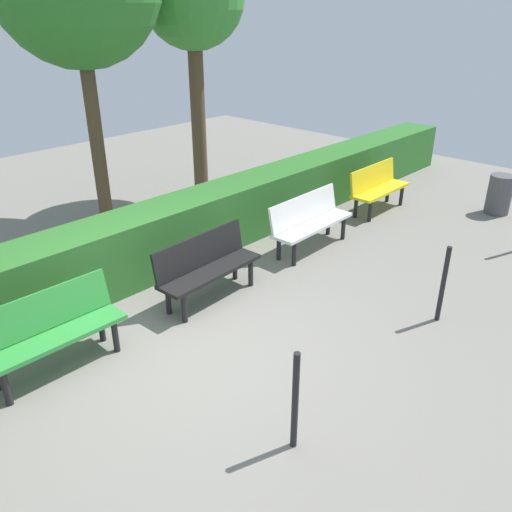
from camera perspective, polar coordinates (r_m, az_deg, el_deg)
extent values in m
plane|color=gray|center=(6.04, -6.46, -10.01)|extent=(19.88, 19.88, 0.00)
cube|color=yellow|center=(10.04, 13.57, 7.07)|extent=(1.46, 0.44, 0.05)
cube|color=yellow|center=(10.06, 12.77, 8.59)|extent=(1.46, 0.12, 0.42)
cylinder|color=black|center=(10.53, 15.74, 6.42)|extent=(0.07, 0.07, 0.39)
cylinder|color=black|center=(10.66, 14.32, 6.82)|extent=(0.07, 0.07, 0.39)
cylinder|color=black|center=(9.57, 12.46, 4.84)|extent=(0.07, 0.07, 0.39)
cylinder|color=black|center=(9.71, 10.95, 5.30)|extent=(0.07, 0.07, 0.39)
cube|color=white|center=(8.21, 6.31, 3.43)|extent=(1.63, 0.45, 0.05)
cube|color=white|center=(8.23, 5.32, 5.29)|extent=(1.62, 0.16, 0.42)
cylinder|color=black|center=(8.73, 9.61, 3.04)|extent=(0.07, 0.07, 0.39)
cylinder|color=black|center=(8.88, 7.99, 3.56)|extent=(0.07, 0.07, 0.39)
cylinder|color=black|center=(7.73, 4.23, 0.27)|extent=(0.07, 0.07, 0.39)
cylinder|color=black|center=(7.90, 2.53, 0.90)|extent=(0.07, 0.07, 0.39)
cube|color=black|center=(6.76, -5.00, -1.66)|extent=(1.55, 0.48, 0.05)
cube|color=black|center=(6.78, -6.21, 0.59)|extent=(1.53, 0.17, 0.42)
cylinder|color=black|center=(7.16, -0.59, -1.87)|extent=(0.07, 0.07, 0.39)
cylinder|color=black|center=(7.34, -2.35, -1.16)|extent=(0.07, 0.07, 0.39)
cylinder|color=black|center=(6.41, -7.91, -5.72)|extent=(0.07, 0.07, 0.39)
cylinder|color=black|center=(6.61, -9.65, -4.80)|extent=(0.07, 0.07, 0.39)
cube|color=#2D8C38|center=(5.84, -21.35, -8.35)|extent=(1.52, 0.44, 0.05)
cube|color=#2D8C38|center=(5.87, -22.55, -5.66)|extent=(1.52, 0.14, 0.42)
cylinder|color=black|center=(6.05, -15.25, -8.55)|extent=(0.07, 0.07, 0.39)
cylinder|color=black|center=(6.28, -16.71, -7.41)|extent=(0.07, 0.07, 0.39)
cylinder|color=black|center=(5.69, -25.85, -13.02)|extent=(0.07, 0.07, 0.39)
cube|color=#2D6B28|center=(7.67, -10.67, 1.92)|extent=(15.88, 0.77, 0.95)
cylinder|color=brown|center=(10.28, -6.38, 14.75)|extent=(0.28, 0.28, 3.15)
cylinder|color=brown|center=(9.26, -17.23, 12.49)|extent=(0.23, 0.23, 3.13)
cylinder|color=black|center=(6.63, 19.94, -2.96)|extent=(0.06, 0.06, 1.00)
cylinder|color=black|center=(4.57, 4.34, -15.69)|extent=(0.06, 0.06, 1.00)
cylinder|color=#4C4C51|center=(10.70, 25.27, 6.17)|extent=(0.44, 0.44, 0.73)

